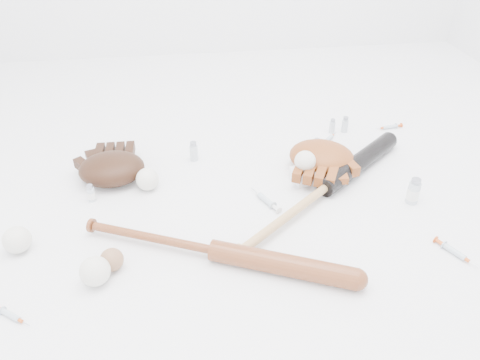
{
  "coord_description": "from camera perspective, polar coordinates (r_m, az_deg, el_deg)",
  "views": [
    {
      "loc": [
        -0.2,
        -1.22,
        0.95
      ],
      "look_at": [
        -0.02,
        0.07,
        0.06
      ],
      "focal_mm": 35.0,
      "sensor_mm": 36.0,
      "label": 1
    }
  ],
  "objects": [
    {
      "name": "bat_dark",
      "position": [
        1.61,
        10.44,
        -0.87
      ],
      "size": [
        0.75,
        0.63,
        0.07
      ],
      "primitive_type": null,
      "rotation": [
        0.0,
        0.0,
        0.69
      ],
      "color": "black",
      "rests_on": "ground"
    },
    {
      "name": "bat_wood",
      "position": [
        1.35,
        -3.16,
        -8.57
      ],
      "size": [
        0.8,
        0.4,
        0.06
      ],
      "primitive_type": null,
      "rotation": [
        0.0,
        0.0,
        -0.42
      ],
      "color": "brown",
      "rests_on": "ground"
    },
    {
      "name": "glove_dark",
      "position": [
        1.71,
        -15.38,
        1.4
      ],
      "size": [
        0.28,
        0.28,
        0.1
      ],
      "primitive_type": null,
      "rotation": [
        0.0,
        0.0,
        -0.02
      ],
      "color": "black",
      "rests_on": "ground"
    },
    {
      "name": "glove_tan",
      "position": [
        1.74,
        9.94,
        2.82
      ],
      "size": [
        0.38,
        0.38,
        0.1
      ],
      "primitive_type": null,
      "rotation": [
        0.0,
        0.0,
        2.68
      ],
      "color": "brown",
      "rests_on": "ground"
    },
    {
      "name": "trading_card",
      "position": [
        1.83,
        -17.8,
        1.42
      ],
      "size": [
        0.07,
        0.1,
        0.01
      ],
      "primitive_type": "cube",
      "rotation": [
        0.0,
        0.0,
        -0.02
      ],
      "color": "gold",
      "rests_on": "ground"
    },
    {
      "name": "pedestal",
      "position": [
        1.68,
        7.78,
        0.57
      ],
      "size": [
        0.1,
        0.1,
        0.04
      ],
      "primitive_type": "cube",
      "rotation": [
        0.0,
        0.0,
        0.23
      ],
      "color": "white",
      "rests_on": "ground"
    },
    {
      "name": "baseball_on_pedestal",
      "position": [
        1.65,
        7.94,
        2.29
      ],
      "size": [
        0.07,
        0.07,
        0.07
      ],
      "primitive_type": "sphere",
      "color": "silver",
      "rests_on": "pedestal"
    },
    {
      "name": "baseball_left",
      "position": [
        1.51,
        -25.54,
        -6.59
      ],
      "size": [
        0.08,
        0.08,
        0.08
      ],
      "primitive_type": "sphere",
      "color": "silver",
      "rests_on": "ground"
    },
    {
      "name": "baseball_upper",
      "position": [
        1.65,
        -11.22,
        0.09
      ],
      "size": [
        0.08,
        0.08,
        0.08
      ],
      "primitive_type": "sphere",
      "color": "silver",
      "rests_on": "ground"
    },
    {
      "name": "baseball_mid",
      "position": [
        1.33,
        -17.26,
        -10.57
      ],
      "size": [
        0.08,
        0.08,
        0.08
      ],
      "primitive_type": "sphere",
      "color": "silver",
      "rests_on": "ground"
    },
    {
      "name": "baseball_aged",
      "position": [
        1.37,
        -15.36,
        -9.35
      ],
      "size": [
        0.07,
        0.07,
        0.07
      ],
      "primitive_type": "sphere",
      "color": "#956747",
      "rests_on": "ground"
    },
    {
      "name": "syringe_0",
      "position": [
        1.35,
        -26.17,
        -14.58
      ],
      "size": [
        0.12,
        0.1,
        0.02
      ],
      "primitive_type": null,
      "rotation": [
        0.0,
        0.0,
        -0.63
      ],
      "color": "#ADBCC6",
      "rests_on": "ground"
    },
    {
      "name": "syringe_1",
      "position": [
        1.57,
        3.19,
        -2.46
      ],
      "size": [
        0.1,
        0.16,
        0.02
      ],
      "primitive_type": null,
      "rotation": [
        0.0,
        0.0,
        2.03
      ],
      "color": "#ADBCC6",
      "rests_on": "ground"
    },
    {
      "name": "syringe_2",
      "position": [
        1.94,
        10.68,
        4.89
      ],
      "size": [
        0.12,
        0.13,
        0.02
      ],
      "primitive_type": null,
      "rotation": [
        0.0,
        0.0,
        0.81
      ],
      "color": "#ADBCC6",
      "rests_on": "ground"
    },
    {
      "name": "syringe_3",
      "position": [
        1.51,
        24.68,
        -7.94
      ],
      "size": [
        0.09,
        0.15,
        0.02
      ],
      "primitive_type": null,
      "rotation": [
        0.0,
        0.0,
        -1.1
      ],
      "color": "#ADBCC6",
      "rests_on": "ground"
    },
    {
      "name": "syringe_4",
      "position": [
        2.11,
        17.78,
        6.19
      ],
      "size": [
        0.14,
        0.04,
        0.02
      ],
      "primitive_type": null,
      "rotation": [
        0.0,
        0.0,
        3.27
      ],
      "color": "#ADBCC6",
      "rests_on": "ground"
    },
    {
      "name": "vial_0",
      "position": [
        1.84,
        9.29,
        4.11
      ],
      "size": [
        0.02,
        0.02,
        0.06
      ],
      "primitive_type": "cylinder",
      "color": "silver",
      "rests_on": "ground"
    },
    {
      "name": "vial_1",
      "position": [
        2.02,
        12.68,
        6.63
      ],
      "size": [
        0.03,
        0.03,
        0.07
      ],
      "primitive_type": "cylinder",
      "color": "silver",
      "rests_on": "ground"
    },
    {
      "name": "vial_2",
      "position": [
        1.78,
        -5.66,
        3.52
      ],
      "size": [
        0.03,
        0.03,
        0.08
      ],
      "primitive_type": "cylinder",
      "color": "silver",
      "rests_on": "ground"
    },
    {
      "name": "vial_3",
      "position": [
        1.65,
        20.41,
        -1.24
      ],
      "size": [
        0.04,
        0.04,
        0.09
      ],
      "primitive_type": "cylinder",
      "color": "silver",
      "rests_on": "ground"
    },
    {
      "name": "vial_4",
      "position": [
        1.64,
        -17.71,
        -1.51
      ],
      "size": [
        0.03,
        0.03,
        0.06
      ],
      "primitive_type": "cylinder",
      "color": "silver",
      "rests_on": "ground"
    },
    {
      "name": "vial_5",
      "position": [
        2.0,
        11.18,
        6.48
      ],
      "size": [
        0.02,
        0.02,
        0.06
      ],
      "primitive_type": "cylinder",
      "color": "silver",
      "rests_on": "ground"
    }
  ]
}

